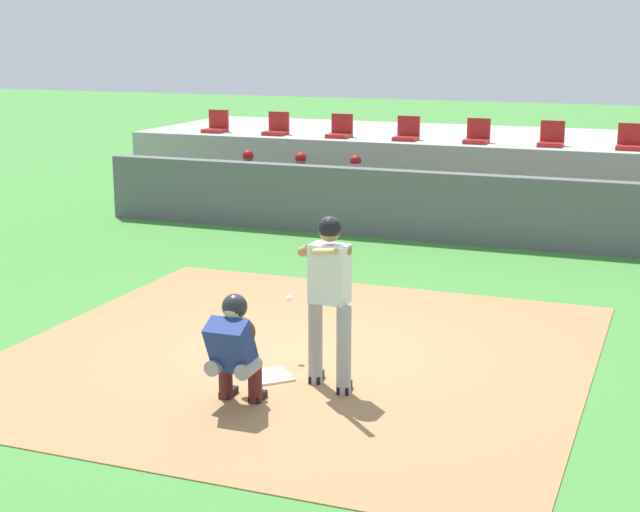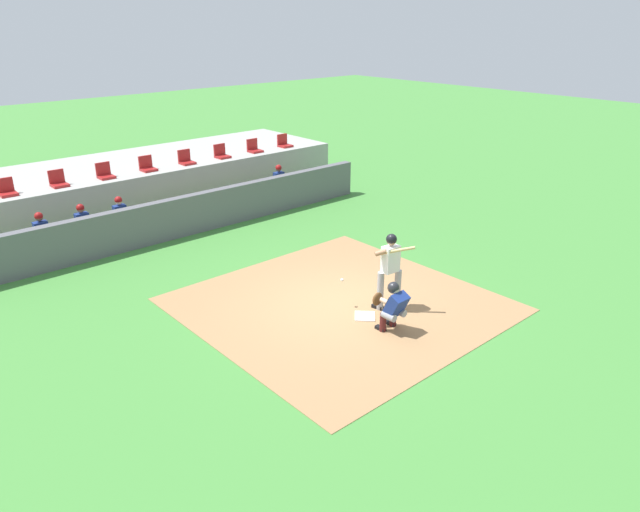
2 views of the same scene
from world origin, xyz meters
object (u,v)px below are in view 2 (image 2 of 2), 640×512
object	(u,v)px
stadium_seat_3	(105,174)
stadium_seat_5	(186,160)
dugout_player_0	(44,235)
stadium_seat_7	(254,148)
stadium_seat_6	(221,154)
dugout_player_3	(281,183)
stadium_seat_2	(58,182)
stadium_seat_1	(7,190)
stadium_seat_4	(147,166)
home_plate	(365,316)
catcher_crouched	(392,305)
dugout_player_1	(85,226)
dugout_player_2	(122,218)
stadium_seat_8	(284,143)
batter_at_plate	(390,267)

from	to	relation	value
stadium_seat_3	stadium_seat_5	xyz separation A→B (m)	(2.89, 0.00, 0.00)
dugout_player_0	stadium_seat_7	xyz separation A→B (m)	(8.45, 2.03, 0.86)
stadium_seat_3	stadium_seat_6	xyz separation A→B (m)	(4.33, 0.00, 0.00)
dugout_player_3	stadium_seat_2	world-z (taller)	stadium_seat_2
stadium_seat_7	stadium_seat_6	bearing A→B (deg)	180.00
stadium_seat_1	stadium_seat_6	distance (m)	7.22
dugout_player_3	stadium_seat_4	bearing A→B (deg)	153.14
stadium_seat_1	stadium_seat_7	world-z (taller)	same
home_plate	catcher_crouched	bearing A→B (deg)	-90.78
dugout_player_1	stadium_seat_5	world-z (taller)	stadium_seat_5
stadium_seat_4	stadium_seat_6	bearing A→B (deg)	0.00
dugout_player_2	dugout_player_3	size ratio (longest dim) A/B	1.00
stadium_seat_1	stadium_seat_8	size ratio (longest dim) A/B	1.00
stadium_seat_7	stadium_seat_8	size ratio (longest dim) A/B	1.00
dugout_player_1	stadium_seat_7	size ratio (longest dim) A/B	2.71
stadium_seat_3	stadium_seat_4	bearing A→B (deg)	0.00
dugout_player_0	stadium_seat_8	bearing A→B (deg)	11.62
dugout_player_1	dugout_player_3	bearing A→B (deg)	0.00
catcher_crouched	stadium_seat_8	distance (m)	12.42
dugout_player_2	dugout_player_3	distance (m)	5.91
dugout_player_0	stadium_seat_3	xyz separation A→B (m)	(2.67, 2.03, 0.86)
home_plate	stadium_seat_4	distance (m)	10.29
stadium_seat_5	stadium_seat_8	distance (m)	4.33
batter_at_plate	stadium_seat_8	xyz separation A→B (m)	(5.09, 10.23, 0.50)
stadium_seat_4	stadium_seat_8	distance (m)	5.78
stadium_seat_6	stadium_seat_7	xyz separation A→B (m)	(1.44, 0.00, 0.00)
stadium_seat_1	stadium_seat_7	bearing A→B (deg)	0.00
home_plate	batter_at_plate	world-z (taller)	batter_at_plate
catcher_crouched	stadium_seat_6	size ratio (longest dim) A/B	3.82
stadium_seat_5	stadium_seat_7	size ratio (longest dim) A/B	1.00
dugout_player_0	dugout_player_1	world-z (taller)	same
dugout_player_3	stadium_seat_4	distance (m)	4.58
stadium_seat_1	dugout_player_0	bearing A→B (deg)	-83.99
dugout_player_1	stadium_seat_3	bearing A→B (deg)	52.55
stadium_seat_5	stadium_seat_7	xyz separation A→B (m)	(2.89, 0.00, 0.00)
stadium_seat_8	stadium_seat_4	bearing A→B (deg)	180.00
dugout_player_2	stadium_seat_2	distance (m)	2.42
home_plate	stadium_seat_1	distance (m)	11.17
stadium_seat_7	stadium_seat_1	bearing A→B (deg)	180.00
catcher_crouched	stadium_seat_7	size ratio (longest dim) A/B	3.82
stadium_seat_1	stadium_seat_5	xyz separation A→B (m)	(5.78, 0.00, 0.00)
dugout_player_1	dugout_player_2	xyz separation A→B (m)	(1.11, 0.00, 0.00)
home_plate	stadium_seat_4	xyz separation A→B (m)	(0.00, 10.18, 1.51)
dugout_player_2	stadium_seat_7	bearing A→B (deg)	18.11
dugout_player_3	stadium_seat_6	world-z (taller)	stadium_seat_6
stadium_seat_6	stadium_seat_7	distance (m)	1.44
dugout_player_2	stadium_seat_4	xyz separation A→B (m)	(1.89, 2.03, 0.86)
home_plate	catcher_crouched	world-z (taller)	catcher_crouched
dugout_player_2	stadium_seat_5	xyz separation A→B (m)	(3.33, 2.03, 0.86)
batter_at_plate	stadium_seat_4	distance (m)	10.27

